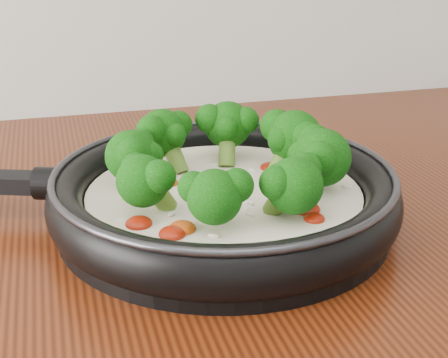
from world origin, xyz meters
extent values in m
cylinder|color=black|center=(0.06, 1.03, 0.91)|extent=(0.44, 0.44, 0.01)
torus|color=black|center=(0.06, 1.03, 0.93)|extent=(0.46, 0.46, 0.04)
torus|color=#2D2D33|center=(0.06, 1.03, 0.96)|extent=(0.45, 0.45, 0.01)
cylinder|color=black|center=(-0.11, 1.10, 0.94)|extent=(0.04, 0.04, 0.04)
cylinder|color=white|center=(0.06, 1.03, 0.93)|extent=(0.36, 0.36, 0.02)
ellipsoid|color=#931707|center=(0.05, 1.07, 0.94)|extent=(0.03, 0.03, 0.01)
ellipsoid|color=#931707|center=(-0.01, 0.95, 0.94)|extent=(0.03, 0.03, 0.01)
ellipsoid|color=#BF410C|center=(0.01, 1.06, 0.94)|extent=(0.02, 0.02, 0.01)
ellipsoid|color=#931707|center=(0.05, 1.01, 0.94)|extent=(0.03, 0.03, 0.01)
ellipsoid|color=#931707|center=(0.05, 1.00, 0.94)|extent=(0.03, 0.03, 0.01)
ellipsoid|color=#BF410C|center=(-0.01, 1.07, 0.94)|extent=(0.03, 0.03, 0.01)
ellipsoid|color=#931707|center=(-0.04, 0.97, 0.94)|extent=(0.03, 0.03, 0.01)
ellipsoid|color=#931707|center=(0.12, 0.94, 0.94)|extent=(0.02, 0.02, 0.01)
ellipsoid|color=#BF410C|center=(0.00, 0.95, 0.94)|extent=(0.03, 0.03, 0.01)
ellipsoid|color=#931707|center=(0.13, 1.08, 0.94)|extent=(0.03, 0.03, 0.01)
ellipsoid|color=#931707|center=(0.07, 1.03, 0.94)|extent=(0.04, 0.04, 0.01)
ellipsoid|color=#BF410C|center=(0.04, 0.98, 0.94)|extent=(0.02, 0.02, 0.01)
ellipsoid|color=#931707|center=(0.12, 0.96, 0.94)|extent=(0.04, 0.04, 0.01)
ellipsoid|color=#931707|center=(0.02, 1.10, 0.94)|extent=(0.03, 0.03, 0.01)
ellipsoid|color=#BF410C|center=(-0.03, 1.05, 0.94)|extent=(0.03, 0.03, 0.01)
ellipsoid|color=#931707|center=(-0.02, 1.10, 0.94)|extent=(0.04, 0.04, 0.01)
ellipsoid|color=#931707|center=(0.05, 1.05, 0.94)|extent=(0.03, 0.03, 0.01)
ellipsoid|color=white|center=(0.18, 1.05, 0.94)|extent=(0.01, 0.01, 0.00)
ellipsoid|color=white|center=(0.07, 1.00, 0.94)|extent=(0.01, 0.01, 0.00)
ellipsoid|color=white|center=(0.09, 1.13, 0.94)|extent=(0.01, 0.01, 0.00)
ellipsoid|color=white|center=(0.07, 1.01, 0.94)|extent=(0.01, 0.01, 0.00)
ellipsoid|color=white|center=(0.02, 0.93, 0.94)|extent=(0.01, 0.01, 0.00)
ellipsoid|color=white|center=(0.05, 1.03, 0.94)|extent=(0.00, 0.01, 0.00)
ellipsoid|color=white|center=(0.00, 0.98, 0.94)|extent=(0.01, 0.01, 0.00)
ellipsoid|color=white|center=(0.08, 0.99, 0.94)|extent=(0.01, 0.01, 0.00)
ellipsoid|color=white|center=(0.07, 1.04, 0.94)|extent=(0.01, 0.01, 0.00)
ellipsoid|color=white|center=(-0.05, 0.99, 0.94)|extent=(0.01, 0.01, 0.00)
ellipsoid|color=white|center=(0.07, 0.98, 0.94)|extent=(0.01, 0.01, 0.00)
ellipsoid|color=white|center=(-0.03, 1.07, 0.94)|extent=(0.01, 0.01, 0.00)
ellipsoid|color=white|center=(0.05, 1.03, 0.94)|extent=(0.01, 0.01, 0.00)
ellipsoid|color=white|center=(0.11, 1.08, 0.94)|extent=(0.01, 0.01, 0.00)
ellipsoid|color=white|center=(0.19, 1.00, 0.94)|extent=(0.01, 0.01, 0.00)
ellipsoid|color=white|center=(0.06, 1.05, 0.94)|extent=(0.01, 0.01, 0.00)
ellipsoid|color=white|center=(0.12, 1.01, 0.94)|extent=(0.01, 0.01, 0.00)
ellipsoid|color=white|center=(0.07, 1.11, 0.94)|extent=(0.01, 0.01, 0.00)
ellipsoid|color=white|center=(0.09, 1.08, 0.94)|extent=(0.01, 0.01, 0.00)
ellipsoid|color=white|center=(0.04, 1.14, 0.94)|extent=(0.01, 0.01, 0.00)
ellipsoid|color=white|center=(0.07, 0.97, 0.94)|extent=(0.01, 0.01, 0.00)
ellipsoid|color=white|center=(0.05, 1.04, 0.94)|extent=(0.01, 0.01, 0.00)
ellipsoid|color=white|center=(0.05, 1.04, 0.94)|extent=(0.01, 0.01, 0.00)
cylinder|color=olive|center=(0.14, 1.01, 0.95)|extent=(0.04, 0.03, 0.04)
sphere|color=black|center=(0.15, 1.00, 0.98)|extent=(0.08, 0.08, 0.06)
sphere|color=black|center=(0.16, 1.02, 0.98)|extent=(0.05, 0.05, 0.04)
sphere|color=black|center=(0.14, 0.98, 0.98)|extent=(0.04, 0.04, 0.03)
sphere|color=black|center=(0.14, 1.01, 0.98)|extent=(0.04, 0.04, 0.03)
cylinder|color=olive|center=(0.13, 1.06, 0.95)|extent=(0.04, 0.03, 0.04)
sphere|color=black|center=(0.15, 1.07, 0.98)|extent=(0.08, 0.08, 0.06)
sphere|color=black|center=(0.14, 1.09, 0.98)|extent=(0.05, 0.05, 0.04)
sphere|color=black|center=(0.16, 1.05, 0.98)|extent=(0.05, 0.05, 0.04)
sphere|color=black|center=(0.13, 1.06, 0.98)|extent=(0.04, 0.04, 0.03)
cylinder|color=olive|center=(0.09, 1.11, 0.96)|extent=(0.03, 0.04, 0.05)
sphere|color=black|center=(0.09, 1.13, 0.98)|extent=(0.07, 0.07, 0.05)
sphere|color=black|center=(0.07, 1.13, 0.99)|extent=(0.04, 0.04, 0.03)
sphere|color=black|center=(0.11, 1.12, 0.98)|extent=(0.04, 0.04, 0.03)
sphere|color=black|center=(0.09, 1.11, 0.98)|extent=(0.03, 0.03, 0.03)
cylinder|color=olive|center=(0.02, 1.10, 0.95)|extent=(0.03, 0.04, 0.04)
sphere|color=black|center=(0.01, 1.12, 0.98)|extent=(0.07, 0.07, 0.05)
sphere|color=black|center=(0.00, 1.10, 0.99)|extent=(0.04, 0.04, 0.03)
sphere|color=black|center=(0.03, 1.12, 0.98)|extent=(0.04, 0.04, 0.03)
sphere|color=black|center=(0.02, 1.10, 0.98)|extent=(0.03, 0.03, 0.03)
cylinder|color=olive|center=(-0.01, 1.06, 0.95)|extent=(0.04, 0.03, 0.04)
sphere|color=black|center=(-0.03, 1.07, 0.97)|extent=(0.07, 0.07, 0.05)
sphere|color=black|center=(-0.03, 1.05, 0.98)|extent=(0.04, 0.04, 0.03)
sphere|color=black|center=(-0.02, 1.08, 0.98)|extent=(0.04, 0.04, 0.03)
sphere|color=black|center=(-0.01, 1.06, 0.97)|extent=(0.04, 0.04, 0.03)
cylinder|color=olive|center=(-0.01, 1.00, 0.95)|extent=(0.04, 0.03, 0.04)
sphere|color=black|center=(-0.03, 1.00, 0.97)|extent=(0.06, 0.06, 0.05)
sphere|color=black|center=(-0.01, 0.98, 0.98)|extent=(0.04, 0.04, 0.03)
sphere|color=black|center=(-0.03, 1.01, 0.98)|extent=(0.04, 0.04, 0.03)
sphere|color=black|center=(-0.01, 1.00, 0.97)|extent=(0.03, 0.03, 0.02)
cylinder|color=olive|center=(0.03, 0.96, 0.95)|extent=(0.03, 0.04, 0.04)
sphere|color=black|center=(0.03, 0.94, 0.97)|extent=(0.06, 0.06, 0.05)
sphere|color=black|center=(0.05, 0.94, 0.98)|extent=(0.04, 0.04, 0.03)
sphere|color=black|center=(0.01, 0.95, 0.98)|extent=(0.04, 0.04, 0.03)
sphere|color=black|center=(0.03, 0.96, 0.97)|extent=(0.03, 0.03, 0.02)
cylinder|color=olive|center=(0.10, 0.96, 0.95)|extent=(0.03, 0.04, 0.04)
sphere|color=black|center=(0.10, 0.95, 0.97)|extent=(0.07, 0.07, 0.05)
sphere|color=black|center=(0.12, 0.96, 0.98)|extent=(0.04, 0.04, 0.03)
sphere|color=black|center=(0.08, 0.94, 0.98)|extent=(0.04, 0.04, 0.03)
sphere|color=black|center=(0.09, 0.96, 0.97)|extent=(0.03, 0.03, 0.03)
camera|label=1|loc=(-0.10, 0.45, 1.19)|focal=50.80mm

